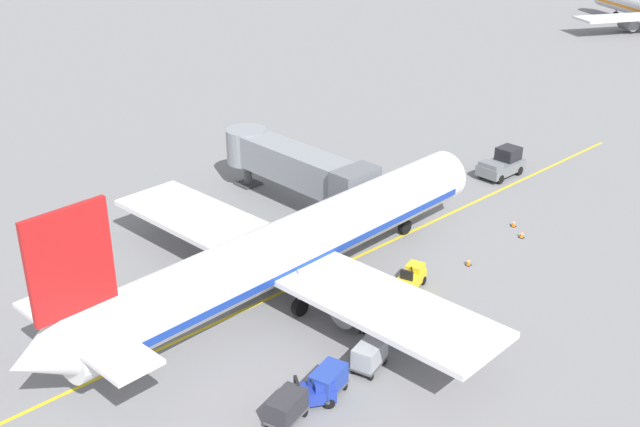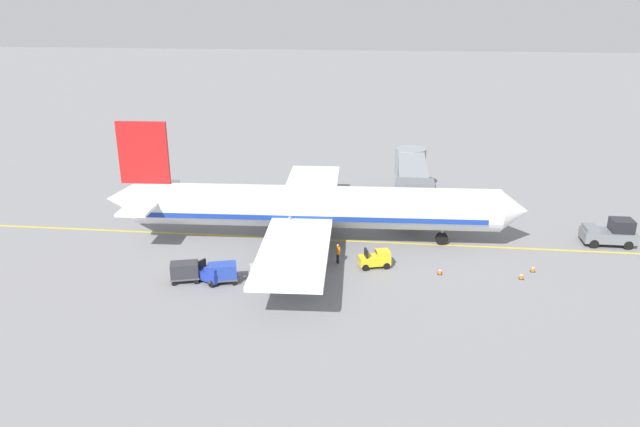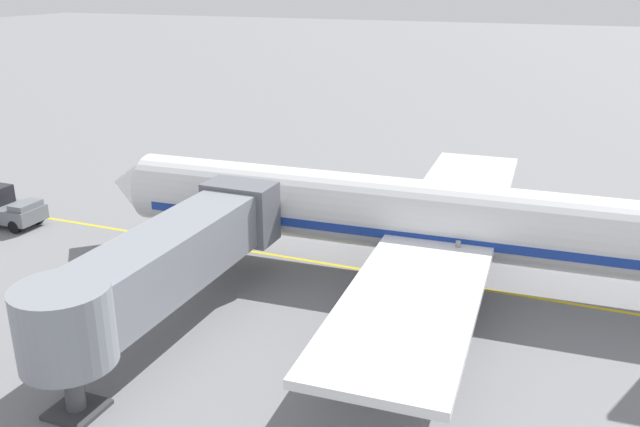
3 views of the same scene
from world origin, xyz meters
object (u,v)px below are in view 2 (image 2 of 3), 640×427
at_px(baggage_tug_lead, 375,259).
at_px(baggage_cart_second_in_train, 223,272).
at_px(baggage_cart_third_in_train, 185,270).
at_px(jet_bridge, 412,177).
at_px(pushback_tractor, 610,233).
at_px(safety_cone_wing_tip, 533,268).
at_px(baggage_tug_trailing, 209,273).
at_px(safety_cone_nose_left, 521,276).
at_px(baggage_cart_front, 264,273).
at_px(ground_crew_wing_walker, 338,253).
at_px(parked_airliner, 312,207).
at_px(ground_crew_loader, 297,260).
at_px(safety_cone_nose_right, 440,271).

distance_m(baggage_tug_lead, baggage_cart_second_in_train, 12.25).
height_order(baggage_tug_lead, baggage_cart_second_in_train, baggage_tug_lead).
bearing_deg(baggage_cart_third_in_train, jet_bridge, 137.22).
distance_m(pushback_tractor, safety_cone_wing_tip, 10.25).
height_order(baggage_tug_trailing, safety_cone_nose_left, baggage_tug_trailing).
bearing_deg(pushback_tractor, jet_bridge, -113.92).
height_order(jet_bridge, baggage_cart_front, jet_bridge).
distance_m(baggage_tug_trailing, baggage_cart_third_in_train, 1.87).
distance_m(baggage_tug_lead, ground_crew_wing_walker, 3.12).
xyz_separation_m(parked_airliner, baggage_tug_lead, (4.91, 5.77, -2.47)).
bearing_deg(ground_crew_wing_walker, safety_cone_nose_left, 84.85).
xyz_separation_m(pushback_tractor, baggage_cart_third_in_train, (11.44, -34.86, -0.15)).
bearing_deg(baggage_tug_trailing, ground_crew_loader, 112.34).
xyz_separation_m(safety_cone_nose_left, safety_cone_nose_right, (-0.14, -6.23, 0.00)).
distance_m(jet_bridge, baggage_tug_trailing, 24.79).
distance_m(baggage_tug_trailing, ground_crew_wing_walker, 10.56).
bearing_deg(safety_cone_nose_left, baggage_cart_second_in_train, -81.75).
bearing_deg(baggage_cart_front, pushback_tractor, 111.36).
xyz_separation_m(parked_airliner, ground_crew_loader, (6.41, -0.38, -2.23)).
height_order(baggage_cart_front, safety_cone_wing_tip, baggage_cart_front).
distance_m(baggage_tug_trailing, ground_crew_loader, 6.99).
bearing_deg(safety_cone_nose_right, jet_bridge, -172.91).
distance_m(parked_airliner, safety_cone_wing_tip, 19.03).
bearing_deg(baggage_cart_third_in_train, parked_airliner, 136.78).
distance_m(pushback_tractor, baggage_cart_front, 30.85).
relative_size(pushback_tractor, ground_crew_loader, 2.60).
distance_m(baggage_cart_second_in_train, baggage_cart_third_in_train, 2.95).
distance_m(baggage_cart_front, ground_crew_loader, 3.42).
distance_m(baggage_tug_trailing, safety_cone_nose_left, 24.19).
height_order(baggage_tug_trailing, baggage_cart_front, baggage_tug_trailing).
distance_m(jet_bridge, baggage_tug_lead, 15.33).
xyz_separation_m(jet_bridge, safety_cone_nose_left, (15.63, 8.16, -3.17)).
distance_m(baggage_tug_lead, safety_cone_nose_right, 5.20).
distance_m(baggage_cart_third_in_train, ground_crew_wing_walker, 12.32).
bearing_deg(ground_crew_loader, baggage_tug_trailing, -67.66).
bearing_deg(baggage_cart_front, baggage_tug_lead, 116.42).
height_order(baggage_cart_second_in_train, safety_cone_nose_left, baggage_cart_second_in_train).
distance_m(jet_bridge, ground_crew_wing_walker, 15.85).
xyz_separation_m(parked_airliner, pushback_tractor, (-2.19, 26.17, -2.09)).
bearing_deg(safety_cone_nose_left, safety_cone_wing_tip, 141.45).
distance_m(safety_cone_nose_left, safety_cone_nose_right, 6.23).
bearing_deg(ground_crew_loader, baggage_cart_second_in_train, -63.17).
relative_size(parked_airliner, baggage_cart_front, 12.54).
bearing_deg(safety_cone_wing_tip, ground_crew_loader, -83.63).
relative_size(baggage_cart_third_in_train, ground_crew_wing_walker, 1.76).
bearing_deg(pushback_tractor, baggage_cart_third_in_train, -71.83).
bearing_deg(safety_cone_nose_left, baggage_cart_front, -80.65).
bearing_deg(safety_cone_wing_tip, baggage_cart_second_in_train, -78.72).
bearing_deg(parked_airliner, jet_bridge, 137.64).
xyz_separation_m(baggage_cart_front, ground_crew_wing_walker, (-4.54, 5.24, 0.00)).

